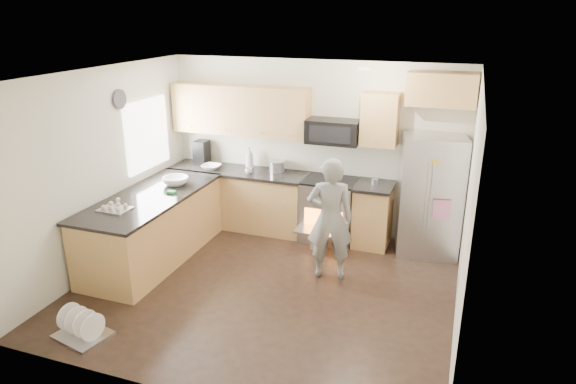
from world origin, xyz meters
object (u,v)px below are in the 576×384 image
at_px(refrigerator, 430,196).
at_px(person, 330,219).
at_px(dish_rack, 82,329).
at_px(stove_range, 330,196).

height_order(refrigerator, person, refrigerator).
xyz_separation_m(refrigerator, person, (-1.11, -1.14, -0.05)).
bearing_deg(refrigerator, person, -144.29).
height_order(refrigerator, dish_rack, refrigerator).
xyz_separation_m(refrigerator, dish_rack, (-3.22, -3.28, -0.76)).
distance_m(stove_range, refrigerator, 1.43).
relative_size(person, dish_rack, 2.60).
bearing_deg(dish_rack, person, 45.49).
bearing_deg(refrigerator, dish_rack, -144.44).
relative_size(refrigerator, dish_rack, 2.76).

